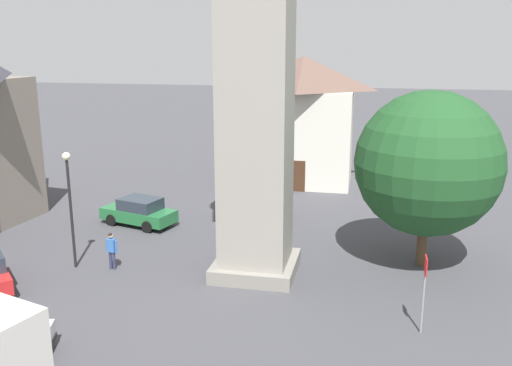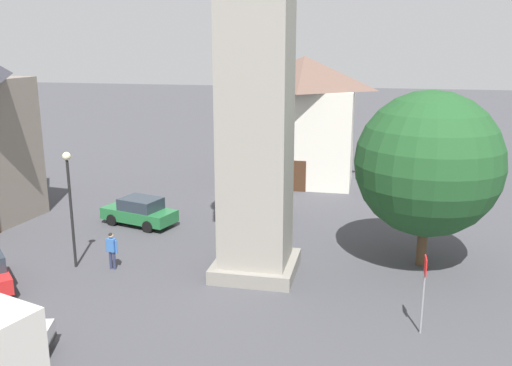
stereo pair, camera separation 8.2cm
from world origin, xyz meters
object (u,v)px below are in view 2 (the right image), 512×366
Objects in this scene: building_corner_back at (303,120)px; lamp_post at (70,192)px; car_white_side at (140,211)px; car_blue_kerb at (264,203)px; road_sign at (424,282)px; tree at (428,164)px; pedestrian at (112,247)px.

building_corner_back is 19.11m from lamp_post.
lamp_post is at bearing 175.81° from car_white_side.
road_sign is (-11.83, -7.89, 1.14)m from car_blue_kerb.
car_blue_kerb is 9.22m from building_corner_back.
tree is (-5.55, -8.34, 3.91)m from car_blue_kerb.
building_corner_back is at bearing -33.59° from car_white_side.
pedestrian reaches higher than car_white_side.
road_sign is at bearing -100.92° from lamp_post.
tree is 2.80× the size of road_sign.
tree is 15.56m from lamp_post.
car_white_side is 16.84m from road_sign.
tree is (-2.63, -14.69, 3.91)m from car_white_side.
car_white_side is 1.58× the size of road_sign.
lamp_post is at bearing 79.08° from road_sign.
pedestrian is 14.28m from tree.
pedestrian is 0.22× the size of tree.
tree reaches higher than car_white_side.
tree is at bearing -100.15° from car_white_side.
building_corner_back is (13.91, 7.20, -0.18)m from tree.
lamp_post is (-6.08, 0.44, 2.72)m from car_white_side.
car_white_side is at bearing 79.85° from tree.
pedestrian is at bearing 150.31° from car_blue_kerb.
car_white_side is 0.85× the size of lamp_post.
building_corner_back is at bearing -24.57° from lamp_post.
pedestrian is at bearing 103.94° from tree.
building_corner_back is at bearing -7.76° from car_blue_kerb.
tree reaches higher than lamp_post.
lamp_post is (-9.00, 6.79, 2.72)m from car_blue_kerb.
road_sign is at bearing -146.28° from car_blue_kerb.
car_white_side is at bearing -4.19° from lamp_post.
pedestrian is 0.32× the size of lamp_post.
car_white_side is 0.56× the size of tree.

